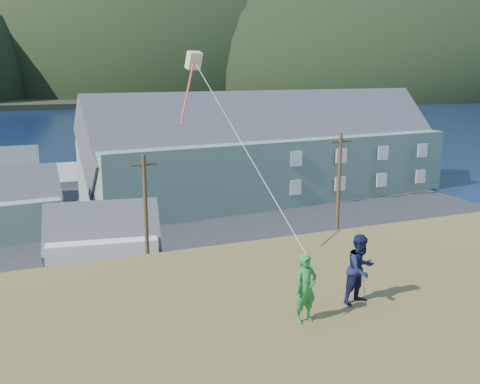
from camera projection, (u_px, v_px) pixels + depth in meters
name	position (u px, v px, depth m)	size (l,w,h in m)	color
ground	(143.00, 300.00, 31.04)	(900.00, 900.00, 0.00)	#0A1638
grass_strip	(151.00, 314.00, 29.23)	(110.00, 8.00, 0.10)	#4C3D19
waterfront_lot	(101.00, 224.00, 46.38)	(72.00, 36.00, 0.12)	#28282B
wharf	(23.00, 178.00, 64.86)	(26.00, 14.00, 0.90)	gray
far_shore	(28.00, 92.00, 328.87)	(900.00, 320.00, 2.00)	black
far_hills	(99.00, 92.00, 296.06)	(760.00, 265.00, 143.00)	black
lodge	(272.00, 149.00, 55.55)	(38.89, 13.86, 13.41)	slate
shed_palegreen_near	(0.00, 207.00, 42.30)	(9.69, 6.50, 6.74)	slate
shed_white	(103.00, 242.00, 34.64)	(7.86, 5.80, 5.75)	silver
utility_poles	(132.00, 222.00, 31.38)	(30.31, 0.24, 8.90)	#47331E
kite_flyer_green	(306.00, 288.00, 12.49)	(0.60, 0.40, 1.65)	#248537
kite_flyer_navy	(361.00, 269.00, 13.50)	(0.88, 0.69, 1.81)	#151A3C
kite_rig	(194.00, 67.00, 16.81)	(0.92, 3.56, 7.98)	beige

